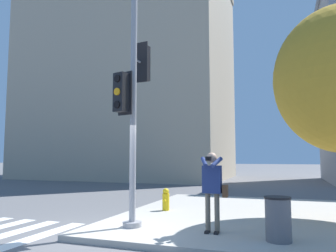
{
  "coord_description": "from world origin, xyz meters",
  "views": [
    {
      "loc": [
        3.99,
        -6.28,
        1.75
      ],
      "look_at": [
        1.5,
        0.68,
        2.45
      ],
      "focal_mm": 35.0,
      "sensor_mm": 36.0,
      "label": 1
    }
  ],
  "objects_px": {
    "traffic_signal_pole": "(133,98)",
    "person_photographer": "(213,184)",
    "trash_bin": "(278,219)",
    "fire_hydrant": "(166,199)"
  },
  "relations": [
    {
      "from": "traffic_signal_pole",
      "to": "person_photographer",
      "type": "height_order",
      "value": "traffic_signal_pole"
    },
    {
      "from": "trash_bin",
      "to": "person_photographer",
      "type": "bearing_deg",
      "value": 167.5
    },
    {
      "from": "traffic_signal_pole",
      "to": "fire_hydrant",
      "type": "relative_size",
      "value": 8.55
    },
    {
      "from": "person_photographer",
      "to": "trash_bin",
      "type": "bearing_deg",
      "value": -12.5
    },
    {
      "from": "traffic_signal_pole",
      "to": "person_photographer",
      "type": "relative_size",
      "value": 3.32
    },
    {
      "from": "traffic_signal_pole",
      "to": "fire_hydrant",
      "type": "bearing_deg",
      "value": 91.36
    },
    {
      "from": "fire_hydrant",
      "to": "trash_bin",
      "type": "xyz_separation_m",
      "value": [
        3.3,
        -2.73,
        0.1
      ]
    },
    {
      "from": "person_photographer",
      "to": "fire_hydrant",
      "type": "relative_size",
      "value": 2.58
    },
    {
      "from": "traffic_signal_pole",
      "to": "trash_bin",
      "type": "distance_m",
      "value": 4.16
    },
    {
      "from": "fire_hydrant",
      "to": "trash_bin",
      "type": "distance_m",
      "value": 4.28
    }
  ]
}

